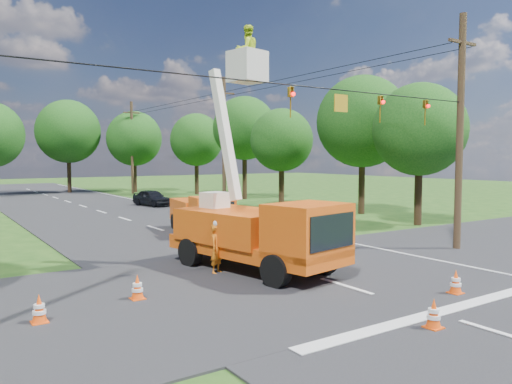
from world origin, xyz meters
TOP-DOWN VIEW (x-y plane):
  - ground at (0.00, 20.00)m, footprint 140.00×140.00m
  - road_main at (0.00, 20.00)m, footprint 12.00×100.00m
  - road_cross at (0.00, 2.00)m, footprint 56.00×10.00m
  - stop_bar at (0.00, -3.20)m, footprint 9.00×0.45m
  - edge_line at (5.60, 20.00)m, footprint 0.12×90.00m
  - bucket_truck at (-1.02, 3.30)m, footprint 3.71×7.06m
  - second_truck at (1.49, 12.27)m, footprint 2.93×5.70m
  - ground_worker at (-2.37, 3.79)m, footprint 0.74×0.67m
  - distant_car at (4.82, 27.33)m, footprint 2.34×4.18m
  - traffic_cone_0 at (-0.92, -3.83)m, footprint 0.38×0.38m
  - traffic_cone_1 at (2.11, -2.32)m, footprint 0.38×0.38m
  - traffic_cone_2 at (2.07, 7.43)m, footprint 0.38×0.38m
  - traffic_cone_3 at (2.34, 9.98)m, footprint 0.38×0.38m
  - traffic_cone_4 at (-5.77, 2.24)m, footprint 0.38×0.38m
  - traffic_cone_5 at (-8.43, 1.63)m, footprint 0.38×0.38m
  - traffic_cone_7 at (3.45, 15.43)m, footprint 0.38×0.38m
  - traffic_cone_8 at (2.56, 9.22)m, footprint 0.38×0.38m
  - pole_right_near at (8.50, 2.00)m, footprint 1.80×0.30m
  - pole_right_mid at (8.50, 22.00)m, footprint 1.80×0.30m
  - pole_right_far at (8.50, 42.00)m, footprint 1.80×0.30m
  - signal_span at (2.23, 1.99)m, footprint 18.00×0.29m
  - tree_right_a at (13.50, 8.00)m, footprint 5.40×5.40m
  - tree_right_b at (15.00, 14.00)m, footprint 6.40×6.40m
  - tree_right_c at (13.20, 21.00)m, footprint 5.00×5.00m
  - tree_right_d at (14.80, 29.00)m, footprint 6.00×6.00m
  - tree_right_e at (13.80, 37.00)m, footprint 5.60×5.60m
  - tree_far_b at (3.00, 47.00)m, footprint 7.00×7.00m
  - tree_far_c at (9.50, 44.00)m, footprint 6.20×6.20m

SIDE VIEW (x-z plane):
  - ground at x=0.00m, z-range 0.00..0.00m
  - road_main at x=0.00m, z-range -0.03..0.03m
  - road_cross at x=0.00m, z-range -0.04..0.04m
  - stop_bar at x=0.00m, z-range -0.01..0.01m
  - edge_line at x=5.60m, z-range -0.01..0.01m
  - traffic_cone_0 at x=-0.92m, z-range 0.00..0.71m
  - traffic_cone_1 at x=2.11m, z-range 0.00..0.71m
  - traffic_cone_2 at x=2.07m, z-range 0.00..0.71m
  - traffic_cone_3 at x=2.34m, z-range 0.00..0.71m
  - traffic_cone_4 at x=-5.77m, z-range 0.00..0.71m
  - traffic_cone_5 at x=-8.43m, z-range 0.00..0.71m
  - traffic_cone_7 at x=3.45m, z-range 0.00..0.71m
  - traffic_cone_8 at x=2.56m, z-range 0.00..0.71m
  - distant_car at x=4.82m, z-range 0.00..1.34m
  - ground_worker at x=-2.37m, z-range 0.00..1.71m
  - second_truck at x=1.49m, z-range 0.04..2.08m
  - bucket_truck at x=-1.02m, z-range -2.47..6.05m
  - pole_right_near at x=8.50m, z-range 0.11..10.11m
  - pole_right_mid at x=8.50m, z-range 0.11..10.11m
  - pole_right_far at x=8.50m, z-range 0.11..10.11m
  - tree_right_c at x=13.20m, z-range 1.40..9.23m
  - tree_right_a at x=13.50m, z-range 1.42..9.70m
  - tree_right_e at x=13.80m, z-range 1.50..10.12m
  - signal_span at x=2.23m, z-range 5.34..6.41m
  - tree_far_c at x=9.50m, z-range 1.47..10.65m
  - tree_right_b at x=15.00m, z-range 1.61..11.26m
  - tree_right_d at x=14.80m, z-range 1.83..11.53m
  - tree_far_b at x=3.00m, z-range 1.65..11.97m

